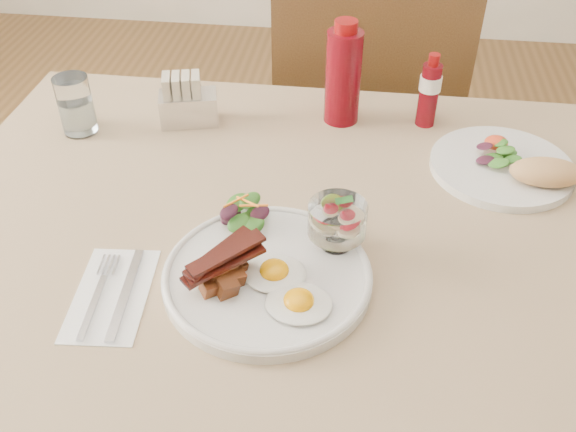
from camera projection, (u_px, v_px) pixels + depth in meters
name	position (u px, v px, depth m)	size (l,w,h in m)	color
table	(355.00, 278.00, 0.99)	(1.33, 0.88, 0.75)	#55391B
chair_far	(365.00, 131.00, 1.59)	(0.42, 0.42, 0.93)	#55391B
main_plate	(267.00, 276.00, 0.86)	(0.28, 0.28, 0.02)	silver
fried_eggs	(286.00, 287.00, 0.82)	(0.14, 0.14, 0.02)	silver
bacon_potato_pile	(223.00, 268.00, 0.82)	(0.10, 0.10, 0.05)	#662E14
side_salad	(245.00, 215.00, 0.92)	(0.08, 0.08, 0.04)	#1E5316
fruit_cup	(337.00, 220.00, 0.87)	(0.08, 0.08, 0.08)	white
second_plate	(512.00, 167.00, 1.04)	(0.24, 0.23, 0.06)	silver
ketchup_bottle	(343.00, 75.00, 1.13)	(0.08, 0.08, 0.19)	#5C050D
hot_sauce_bottle	(429.00, 91.00, 1.13)	(0.05, 0.05, 0.14)	#5C050D
sugar_caddy	(187.00, 103.00, 1.16)	(0.11, 0.08, 0.09)	silver
water_glass	(76.00, 108.00, 1.13)	(0.06, 0.06, 0.10)	white
napkin_cutlery	(112.00, 294.00, 0.84)	(0.11, 0.18, 0.01)	white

